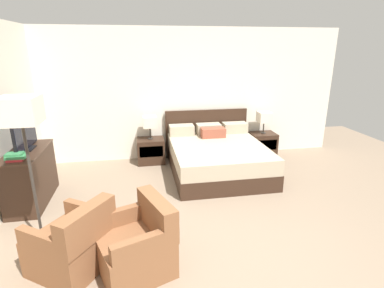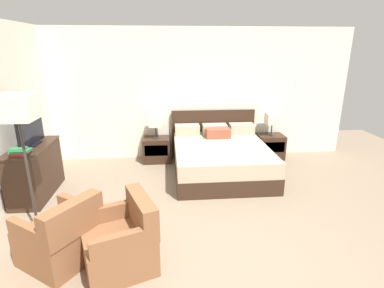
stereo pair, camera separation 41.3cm
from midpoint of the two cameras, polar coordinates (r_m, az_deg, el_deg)
ground_plane at (r=3.51m, az=7.09°, el=-21.44°), size 10.13×10.13×0.00m
wall_back at (r=6.16m, az=1.04°, el=9.36°), size 6.67×0.06×2.61m
bed at (r=5.54m, az=7.51°, el=-2.51°), size 1.72×1.95×1.00m
nightstand_left at (r=6.08m, az=-4.85°, el=-1.09°), size 0.53×0.42×0.49m
nightstand_right at (r=6.52m, az=16.43°, el=-0.46°), size 0.53×0.42×0.49m
table_lamp_left at (r=5.92m, az=-4.99°, el=4.31°), size 0.26×0.26×0.46m
table_lamp_right at (r=6.37m, az=16.89°, el=4.57°), size 0.26×0.26×0.46m
dresser at (r=5.13m, az=-25.72°, el=-4.58°), size 0.47×1.15×0.81m
tv at (r=4.99m, az=-26.45°, el=3.12°), size 0.18×0.83×0.62m
book_red_cover at (r=4.68m, az=-27.75°, el=-1.61°), size 0.20×0.20×0.03m
book_blue_cover at (r=4.67m, az=-27.74°, el=-1.21°), size 0.25×0.19×0.04m
book_small_top at (r=4.67m, az=-28.06°, el=-0.84°), size 0.21×0.15×0.03m
armchair_by_window at (r=3.55m, az=-20.46°, el=-16.42°), size 0.95×0.95×0.76m
armchair_companion at (r=3.32m, az=-9.57°, el=-17.99°), size 0.89×0.88×0.76m
floor_lamp at (r=3.70m, az=-27.55°, el=4.76°), size 0.38×0.38×1.75m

